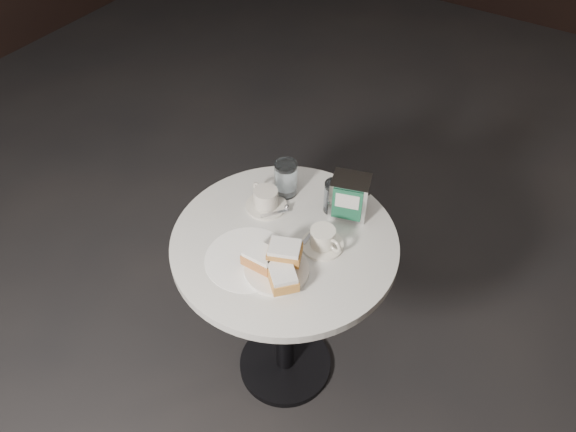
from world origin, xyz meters
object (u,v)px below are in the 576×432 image
at_px(coffee_cup_right, 323,239).
at_px(water_glass_left, 286,179).
at_px(water_glass_right, 335,197).
at_px(beignet_plate, 276,264).
at_px(coffee_cup_left, 266,200).
at_px(napkin_dispenser, 350,196).
at_px(cafe_table, 285,280).

relative_size(coffee_cup_right, water_glass_left, 1.27).
bearing_deg(water_glass_left, water_glass_right, 5.12).
height_order(beignet_plate, water_glass_left, water_glass_left).
bearing_deg(water_glass_right, coffee_cup_left, -150.87).
bearing_deg(coffee_cup_left, beignet_plate, -25.28).
xyz_separation_m(beignet_plate, coffee_cup_right, (0.06, 0.16, -0.00)).
bearing_deg(napkin_dispenser, beignet_plate, -117.22).
xyz_separation_m(water_glass_left, water_glass_right, (0.17, 0.02, -0.01)).
distance_m(coffee_cup_left, water_glass_left, 0.10).
distance_m(coffee_cup_right, napkin_dispenser, 0.18).
xyz_separation_m(beignet_plate, coffee_cup_left, (-0.18, 0.21, -0.00)).
height_order(water_glass_left, napkin_dispenser, napkin_dispenser).
bearing_deg(beignet_plate, coffee_cup_left, 130.58).
xyz_separation_m(coffee_cup_left, water_glass_right, (0.19, 0.11, 0.02)).
distance_m(water_glass_left, napkin_dispenser, 0.22).
bearing_deg(napkin_dispenser, water_glass_right, -178.66).
bearing_deg(beignet_plate, napkin_dispenser, 80.38).
xyz_separation_m(coffee_cup_left, water_glass_left, (0.02, 0.09, 0.03)).
bearing_deg(water_glass_right, cafe_table, -107.28).
distance_m(cafe_table, coffee_cup_left, 0.28).
bearing_deg(coffee_cup_right, cafe_table, -147.04).
xyz_separation_m(coffee_cup_right, water_glass_left, (-0.22, 0.14, 0.03)).
height_order(cafe_table, water_glass_left, water_glass_left).
xyz_separation_m(cafe_table, coffee_cup_left, (-0.13, 0.09, 0.23)).
bearing_deg(water_glass_left, cafe_table, -58.22).
height_order(cafe_table, coffee_cup_left, coffee_cup_left).
height_order(coffee_cup_left, napkin_dispenser, napkin_dispenser).
bearing_deg(water_glass_right, beignet_plate, -92.06).
bearing_deg(beignet_plate, water_glass_left, 118.32).
height_order(coffee_cup_right, water_glass_right, water_glass_right).
height_order(beignet_plate, coffee_cup_left, beignet_plate).
bearing_deg(cafe_table, coffee_cup_left, 145.20).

